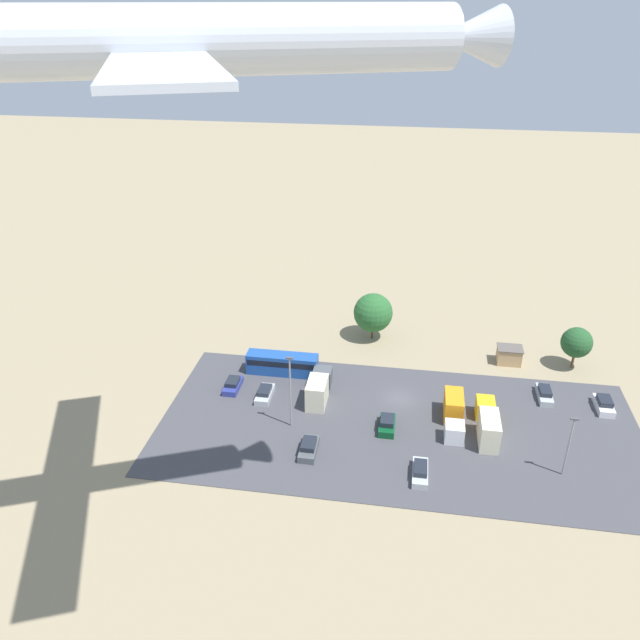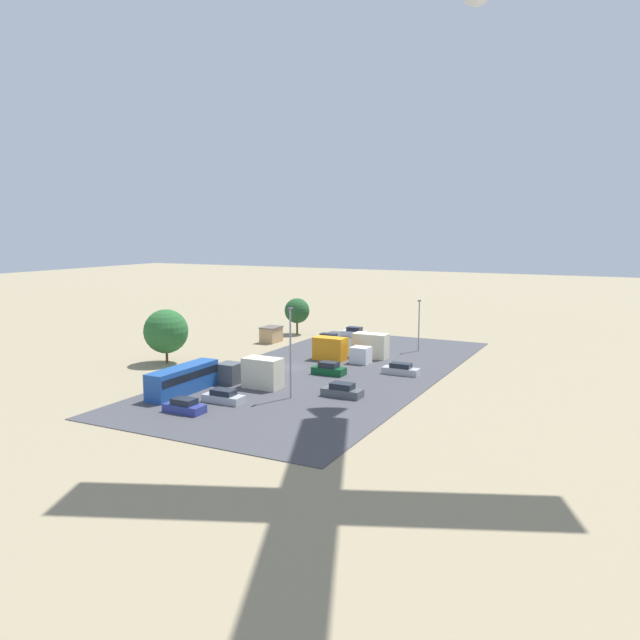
# 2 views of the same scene
# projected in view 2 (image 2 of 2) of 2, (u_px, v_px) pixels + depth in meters

# --- Properties ---
(ground_plane) EXTENTS (400.00, 400.00, 0.00)m
(ground_plane) POSITION_uv_depth(u_px,v_px,m) (288.00, 368.00, 84.08)
(ground_plane) COLOR gray
(parking_lot_surface) EXTENTS (60.30, 28.20, 0.08)m
(parking_lot_surface) POSITION_uv_depth(u_px,v_px,m) (329.00, 372.00, 81.26)
(parking_lot_surface) COLOR #424247
(parking_lot_surface) RESTS_ON ground
(shed_building) EXTENTS (3.67, 2.76, 2.59)m
(shed_building) POSITION_uv_depth(u_px,v_px,m) (271.00, 334.00, 102.92)
(shed_building) COLOR tan
(shed_building) RESTS_ON ground
(bus) EXTENTS (10.20, 2.45, 3.06)m
(bus) POSITION_uv_depth(u_px,v_px,m) (183.00, 379.00, 70.50)
(bus) COLOR #1E4C9E
(bus) RESTS_ON ground
(parked_car_0) EXTENTS (1.76, 4.70, 1.47)m
(parked_car_0) POSITION_uv_depth(u_px,v_px,m) (401.00, 370.00, 79.78)
(parked_car_0) COLOR #ADB2B7
(parked_car_0) RESTS_ON ground
(parked_car_1) EXTENTS (1.93, 4.27, 1.46)m
(parked_car_1) POSITION_uv_depth(u_px,v_px,m) (184.00, 406.00, 63.16)
(parked_car_1) COLOR navy
(parked_car_1) RESTS_ON ground
(parked_car_2) EXTENTS (1.75, 4.74, 1.49)m
(parked_car_2) POSITION_uv_depth(u_px,v_px,m) (329.00, 339.00, 102.45)
(parked_car_2) COLOR #ADB2B7
(parked_car_2) RESTS_ON ground
(parked_car_3) EXTENTS (1.98, 4.39, 1.64)m
(parked_car_3) POSITION_uv_depth(u_px,v_px,m) (354.00, 332.00, 108.25)
(parked_car_3) COLOR silver
(parked_car_3) RESTS_ON ground
(parked_car_4) EXTENTS (1.89, 4.56, 1.41)m
(parked_car_4) POSITION_uv_depth(u_px,v_px,m) (224.00, 397.00, 66.84)
(parked_car_4) COLOR #ADB2B7
(parked_car_4) RESTS_ON ground
(parked_car_5) EXTENTS (1.96, 4.21, 1.63)m
(parked_car_5) POSITION_uv_depth(u_px,v_px,m) (329.00, 369.00, 79.69)
(parked_car_5) COLOR #0C4723
(parked_car_5) RESTS_ON ground
(parked_car_6) EXTENTS (1.94, 4.51, 1.54)m
(parked_car_6) POSITION_uv_depth(u_px,v_px,m) (342.00, 391.00, 69.13)
(parked_car_6) COLOR #4C5156
(parked_car_6) RESTS_ON ground
(parked_truck_0) EXTENTS (2.52, 8.18, 3.54)m
(parked_truck_0) POSITION_uv_depth(u_px,v_px,m) (253.00, 373.00, 73.49)
(parked_truck_0) COLOR #4C5156
(parked_truck_0) RESTS_ON ground
(parked_truck_1) EXTENTS (2.30, 9.22, 3.54)m
(parked_truck_1) POSITION_uv_depth(u_px,v_px,m) (361.00, 346.00, 90.76)
(parked_truck_1) COLOR gold
(parked_truck_1) RESTS_ON ground
(parked_truck_2) EXTENTS (2.33, 8.30, 3.25)m
(parked_truck_2) POSITION_uv_depth(u_px,v_px,m) (338.00, 350.00, 87.97)
(parked_truck_2) COLOR silver
(parked_truck_2) RESTS_ON ground
(tree_near_shed) EXTENTS (4.44, 4.44, 6.43)m
(tree_near_shed) POSITION_uv_depth(u_px,v_px,m) (297.00, 311.00, 110.55)
(tree_near_shed) COLOR brown
(tree_near_shed) RESTS_ON ground
(tree_apron_mid) EXTENTS (6.13, 6.13, 7.59)m
(tree_apron_mid) POSITION_uv_depth(u_px,v_px,m) (166.00, 331.00, 86.23)
(tree_apron_mid) COLOR brown
(tree_apron_mid) RESTS_ON ground
(light_pole_lot_centre) EXTENTS (0.90, 0.28, 7.83)m
(light_pole_lot_centre) POSITION_uv_depth(u_px,v_px,m) (419.00, 323.00, 94.66)
(light_pole_lot_centre) COLOR gray
(light_pole_lot_centre) RESTS_ON ground
(light_pole_lot_edge) EXTENTS (0.90, 0.28, 10.03)m
(light_pole_lot_edge) POSITION_uv_depth(u_px,v_px,m) (290.00, 349.00, 67.85)
(light_pole_lot_edge) COLOR gray
(light_pole_lot_edge) RESTS_ON ground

